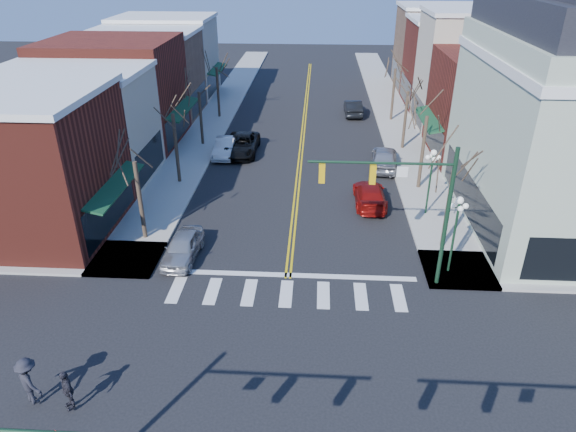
% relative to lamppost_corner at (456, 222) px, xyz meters
% --- Properties ---
extents(ground, '(160.00, 160.00, 0.00)m').
position_rel_lamppost_corner_xyz_m(ground, '(-8.20, -8.50, -2.96)').
color(ground, black).
rests_on(ground, ground).
extents(sidewalk_left, '(3.50, 70.00, 0.15)m').
position_rel_lamppost_corner_xyz_m(sidewalk_left, '(-16.95, 11.50, -2.89)').
color(sidewalk_left, '#9E9B93').
rests_on(sidewalk_left, ground).
extents(sidewalk_right, '(3.50, 70.00, 0.15)m').
position_rel_lamppost_corner_xyz_m(sidewalk_right, '(0.55, 11.50, -2.89)').
color(sidewalk_right, '#9E9B93').
rests_on(sidewalk_right, ground).
extents(bldg_left_brick_a, '(10.00, 8.50, 8.00)m').
position_rel_lamppost_corner_xyz_m(bldg_left_brick_a, '(-23.70, 3.25, 1.04)').
color(bldg_left_brick_a, maroon).
rests_on(bldg_left_brick_a, ground).
extents(bldg_left_stucco_a, '(10.00, 7.00, 7.50)m').
position_rel_lamppost_corner_xyz_m(bldg_left_stucco_a, '(-23.70, 11.00, 0.79)').
color(bldg_left_stucco_a, '#B9AF99').
rests_on(bldg_left_stucco_a, ground).
extents(bldg_left_brick_b, '(10.00, 9.00, 8.50)m').
position_rel_lamppost_corner_xyz_m(bldg_left_brick_b, '(-23.70, 19.00, 1.29)').
color(bldg_left_brick_b, maroon).
rests_on(bldg_left_brick_b, ground).
extents(bldg_left_tan, '(10.00, 7.50, 7.80)m').
position_rel_lamppost_corner_xyz_m(bldg_left_tan, '(-23.70, 27.25, 0.94)').
color(bldg_left_tan, '#87624A').
rests_on(bldg_left_tan, ground).
extents(bldg_left_stucco_b, '(10.00, 8.00, 8.20)m').
position_rel_lamppost_corner_xyz_m(bldg_left_stucco_b, '(-23.70, 35.00, 1.14)').
color(bldg_left_stucco_b, '#B9AF99').
rests_on(bldg_left_stucco_b, ground).
extents(bldg_right_brick_a, '(10.00, 8.50, 8.00)m').
position_rel_lamppost_corner_xyz_m(bldg_right_brick_a, '(7.30, 17.25, 1.04)').
color(bldg_right_brick_a, maroon).
rests_on(bldg_right_brick_a, ground).
extents(bldg_right_stucco, '(10.00, 7.00, 10.00)m').
position_rel_lamppost_corner_xyz_m(bldg_right_stucco, '(7.30, 25.00, 2.04)').
color(bldg_right_stucco, '#B9AF99').
rests_on(bldg_right_stucco, ground).
extents(bldg_right_brick_b, '(10.00, 8.00, 8.50)m').
position_rel_lamppost_corner_xyz_m(bldg_right_brick_b, '(7.30, 32.50, 1.29)').
color(bldg_right_brick_b, maroon).
rests_on(bldg_right_brick_b, ground).
extents(bldg_right_tan, '(10.00, 8.00, 9.00)m').
position_rel_lamppost_corner_xyz_m(bldg_right_tan, '(7.30, 40.50, 1.54)').
color(bldg_right_tan, '#87624A').
rests_on(bldg_right_tan, ground).
extents(traffic_mast_far_right, '(6.60, 0.28, 7.20)m').
position_rel_lamppost_corner_xyz_m(traffic_mast_far_right, '(-2.65, -1.10, 1.75)').
color(traffic_mast_far_right, '#14331E').
rests_on(traffic_mast_far_right, ground).
extents(lamppost_corner, '(0.36, 0.36, 4.33)m').
position_rel_lamppost_corner_xyz_m(lamppost_corner, '(0.00, 0.00, 0.00)').
color(lamppost_corner, '#14331E').
rests_on(lamppost_corner, ground).
extents(lamppost_midblock, '(0.36, 0.36, 4.33)m').
position_rel_lamppost_corner_xyz_m(lamppost_midblock, '(0.00, 6.50, 0.00)').
color(lamppost_midblock, '#14331E').
rests_on(lamppost_midblock, ground).
extents(tree_left_a, '(0.24, 0.24, 4.76)m').
position_rel_lamppost_corner_xyz_m(tree_left_a, '(-16.60, 2.50, -0.58)').
color(tree_left_a, '#382B21').
rests_on(tree_left_a, ground).
extents(tree_left_b, '(0.24, 0.24, 5.04)m').
position_rel_lamppost_corner_xyz_m(tree_left_b, '(-16.60, 10.50, -0.44)').
color(tree_left_b, '#382B21').
rests_on(tree_left_b, ground).
extents(tree_left_c, '(0.24, 0.24, 4.55)m').
position_rel_lamppost_corner_xyz_m(tree_left_c, '(-16.60, 18.50, -0.69)').
color(tree_left_c, '#382B21').
rests_on(tree_left_c, ground).
extents(tree_left_d, '(0.24, 0.24, 4.90)m').
position_rel_lamppost_corner_xyz_m(tree_left_d, '(-16.60, 26.50, -0.51)').
color(tree_left_d, '#382B21').
rests_on(tree_left_d, ground).
extents(tree_right_a, '(0.24, 0.24, 4.62)m').
position_rel_lamppost_corner_xyz_m(tree_right_a, '(0.20, 2.50, -0.65)').
color(tree_right_a, '#382B21').
rests_on(tree_right_a, ground).
extents(tree_right_b, '(0.24, 0.24, 5.18)m').
position_rel_lamppost_corner_xyz_m(tree_right_b, '(0.20, 10.50, -0.37)').
color(tree_right_b, '#382B21').
rests_on(tree_right_b, ground).
extents(tree_right_c, '(0.24, 0.24, 4.83)m').
position_rel_lamppost_corner_xyz_m(tree_right_c, '(0.20, 18.50, -0.55)').
color(tree_right_c, '#382B21').
rests_on(tree_right_c, ground).
extents(tree_right_d, '(0.24, 0.24, 4.97)m').
position_rel_lamppost_corner_xyz_m(tree_right_d, '(0.20, 26.50, -0.48)').
color(tree_right_d, '#382B21').
rests_on(tree_right_d, ground).
extents(car_left_near, '(1.83, 4.11, 1.37)m').
position_rel_lamppost_corner_xyz_m(car_left_near, '(-13.92, 0.62, -2.28)').
color(car_left_near, '#A9AAAE').
rests_on(car_left_near, ground).
extents(car_left_mid, '(1.51, 4.29, 1.41)m').
position_rel_lamppost_corner_xyz_m(car_left_mid, '(-14.25, 16.11, -2.26)').
color(car_left_mid, silver).
rests_on(car_left_mid, ground).
extents(car_left_far, '(2.58, 5.50, 1.52)m').
position_rel_lamppost_corner_xyz_m(car_left_far, '(-13.00, 16.70, -2.20)').
color(car_left_far, black).
rests_on(car_left_far, ground).
extents(car_right_near, '(2.00, 4.80, 1.39)m').
position_rel_lamppost_corner_xyz_m(car_right_near, '(-3.40, 7.81, -2.27)').
color(car_right_near, maroon).
rests_on(car_right_near, ground).
extents(car_right_mid, '(2.48, 5.06, 1.66)m').
position_rel_lamppost_corner_xyz_m(car_right_mid, '(-1.80, 14.23, -2.13)').
color(car_right_mid, '#A8A8AD').
rests_on(car_right_mid, ground).
extents(car_right_far, '(1.72, 4.61, 1.51)m').
position_rel_lamppost_corner_xyz_m(car_right_far, '(-3.40, 28.23, -2.21)').
color(car_right_far, black).
rests_on(car_right_far, ground).
extents(pedestrian_dark_a, '(0.94, 0.99, 1.65)m').
position_rel_lamppost_corner_xyz_m(pedestrian_dark_a, '(-15.50, -9.77, -1.99)').
color(pedestrian_dark_a, '#22212A').
rests_on(pedestrian_dark_a, sidewalk_left).
extents(pedestrian_dark_b, '(1.45, 1.31, 1.95)m').
position_rel_lamppost_corner_xyz_m(pedestrian_dark_b, '(-16.94, -9.61, -1.84)').
color(pedestrian_dark_b, black).
rests_on(pedestrian_dark_b, sidewalk_left).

